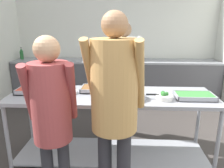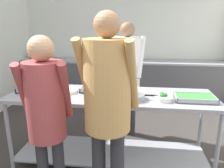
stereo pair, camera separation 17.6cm
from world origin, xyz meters
The scene contains 13 objects.
wall_rear centered at (0.00, 4.35, 1.32)m, with size 4.77×0.06×2.65m.
back_counter centered at (0.00, 3.98, 0.45)m, with size 4.61×0.65×0.89m.
serving_counter centered at (0.05, 1.50, 0.60)m, with size 2.40×0.73×0.89m.
serving_tray_vegetables centered at (-0.86, 1.53, 0.92)m, with size 0.47×0.27×0.05m.
plate_stack centered at (-0.48, 1.51, 0.91)m, with size 0.22×0.22×0.04m.
serving_tray_greens centered at (-0.13, 1.63, 0.92)m, with size 0.39×0.28×0.05m.
sauce_pan centered at (0.30, 1.36, 0.93)m, with size 0.41×0.27×0.06m.
broccoli_bowl centered at (0.63, 1.35, 0.92)m, with size 0.19×0.19×0.09m.
serving_tray_roast centered at (0.97, 1.40, 0.92)m, with size 0.42×0.26×0.05m.
guest_serving_left centered at (-0.41, 0.73, 1.00)m, with size 0.46×0.38×1.61m.
guest_serving_right centered at (0.11, 0.77, 1.11)m, with size 0.53×0.42×1.79m.
cook_behind_counter centered at (0.19, 2.26, 1.05)m, with size 0.54×0.42×1.72m.
water_bottle centered at (-2.17, 4.00, 1.01)m, with size 0.08×0.08×0.27m.
Camera 2 is at (0.35, -0.92, 1.70)m, focal length 35.00 mm.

